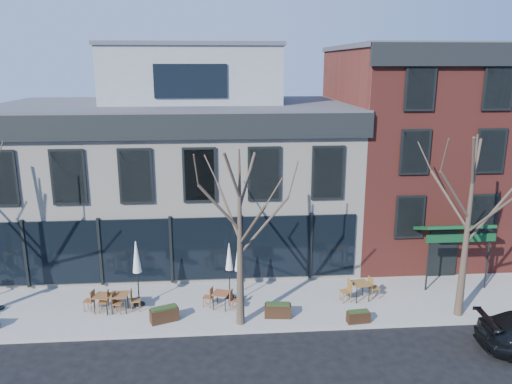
{
  "coord_description": "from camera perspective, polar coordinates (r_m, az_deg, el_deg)",
  "views": [
    {
      "loc": [
        2.19,
        -21.87,
        10.19
      ],
      "look_at": [
        4.09,
        2.0,
        4.03
      ],
      "focal_mm": 35.0,
      "sensor_mm": 36.0,
      "label": 1
    }
  ],
  "objects": [
    {
      "name": "ground",
      "position": [
        24.23,
        -9.47,
        -10.66
      ],
      "size": [
        120.0,
        120.0,
        0.0
      ],
      "primitive_type": "plane",
      "color": "black",
      "rests_on": "ground"
    },
    {
      "name": "sidewalk_front",
      "position": [
        22.19,
        -1.34,
        -12.7
      ],
      "size": [
        33.5,
        4.7,
        0.15
      ],
      "primitive_type": "cube",
      "color": "gray",
      "rests_on": "ground"
    },
    {
      "name": "corner_building",
      "position": [
        27.57,
        -8.87,
        2.81
      ],
      "size": [
        18.39,
        10.39,
        11.1
      ],
      "color": "beige",
      "rests_on": "ground"
    },
    {
      "name": "red_brick_building",
      "position": [
        29.31,
        17.22,
        4.84
      ],
      "size": [
        8.2,
        11.78,
        11.18
      ],
      "color": "maroon",
      "rests_on": "ground"
    },
    {
      "name": "tree_mid",
      "position": [
        19.09,
        -1.82,
        -5.16
      ],
      "size": [
        3.5,
        3.55,
        7.04
      ],
      "color": "#382B21",
      "rests_on": "sidewalk_front"
    },
    {
      "name": "tree_right",
      "position": [
        21.39,
        23.07,
        -3.54
      ],
      "size": [
        3.72,
        3.77,
        7.48
      ],
      "color": "#382B21",
      "rests_on": "sidewalk_front"
    },
    {
      "name": "cafe_set_1",
      "position": [
        22.16,
        -17.05,
        -11.87
      ],
      "size": [
        1.76,
        0.83,
        0.9
      ],
      "color": "brown",
      "rests_on": "sidewalk_front"
    },
    {
      "name": "cafe_set_2",
      "position": [
        22.02,
        -15.32,
        -11.87
      ],
      "size": [
        1.76,
        0.72,
        0.93
      ],
      "color": "brown",
      "rests_on": "sidewalk_front"
    },
    {
      "name": "cafe_set_3",
      "position": [
        21.58,
        -4.0,
        -12.03
      ],
      "size": [
        1.67,
        0.92,
        0.86
      ],
      "color": "brown",
      "rests_on": "sidewalk_front"
    },
    {
      "name": "cafe_set_5",
      "position": [
        22.66,
        11.79,
        -10.8
      ],
      "size": [
        1.89,
        0.87,
        0.97
      ],
      "color": "brown",
      "rests_on": "sidewalk_front"
    },
    {
      "name": "umbrella_1",
      "position": [
        21.7,
        -13.48,
        -7.62
      ],
      "size": [
        0.46,
        0.46,
        2.9
      ],
      "color": "black",
      "rests_on": "sidewalk_front"
    },
    {
      "name": "umbrella_2",
      "position": [
        21.89,
        -3.08,
        -7.74
      ],
      "size": [
        0.41,
        0.41,
        2.53
      ],
      "color": "black",
      "rests_on": "sidewalk_front"
    },
    {
      "name": "umbrella_3",
      "position": [
        21.65,
        -2.01,
        -7.81
      ],
      "size": [
        0.42,
        0.42,
        2.63
      ],
      "color": "black",
      "rests_on": "sidewalk_front"
    },
    {
      "name": "planter_1",
      "position": [
        20.91,
        -10.44,
        -13.57
      ],
      "size": [
        1.2,
        0.81,
        0.62
      ],
      "color": "#311E10",
      "rests_on": "sidewalk_front"
    },
    {
      "name": "planter_2",
      "position": [
        20.93,
        2.5,
        -13.33
      ],
      "size": [
        1.12,
        0.54,
        0.6
      ],
      "color": "black",
      "rests_on": "sidewalk_front"
    },
    {
      "name": "planter_3",
      "position": [
        20.94,
        11.61,
        -13.76
      ],
      "size": [
        0.93,
        0.44,
        0.51
      ],
      "color": "black",
      "rests_on": "sidewalk_front"
    }
  ]
}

